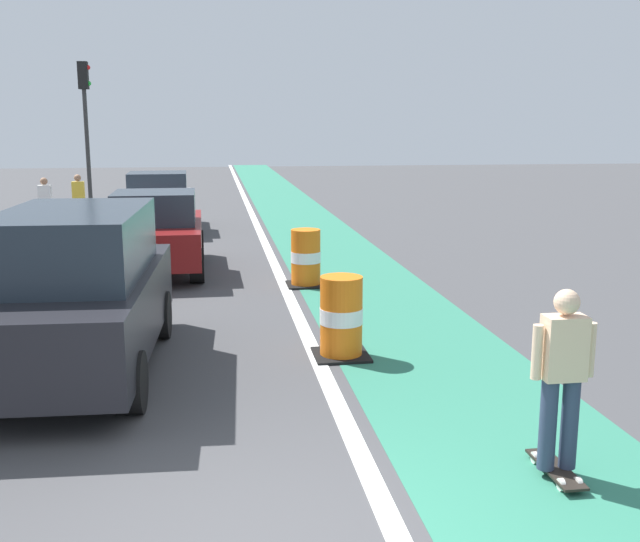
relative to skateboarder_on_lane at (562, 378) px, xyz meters
The scene contains 11 objects.
bike_lane_strip 11.04m from the skateboarder_on_lane, 90.64° to the left, with size 2.50×80.00×0.01m, color #2D755B.
lane_divider_stripe 11.16m from the skateboarder_on_lane, 98.39° to the left, with size 0.20×80.00×0.01m, color silver.
skateboarder_on_lane is the anchor object (origin of this frame).
parked_suv_nearest 5.78m from the skateboarder_on_lane, 142.88° to the left, with size 2.06×4.67×2.04m.
parked_sedan_second 10.68m from the skateboarder_on_lane, 112.66° to the left, with size 1.96×4.12×1.70m.
parked_sedan_third 16.77m from the skateboarder_on_lane, 105.55° to the left, with size 2.01×4.15×1.70m.
traffic_barrel_front 3.88m from the skateboarder_on_lane, 109.53° to the left, with size 0.73×0.73×1.09m.
traffic_barrel_mid 8.17m from the skateboarder_on_lane, 98.50° to the left, with size 0.73×0.73×1.09m.
traffic_light_corner 22.02m from the skateboarder_on_lane, 108.99° to the left, with size 0.41×0.32×5.10m.
pedestrian_crossing 17.27m from the skateboarder_on_lane, 115.82° to the left, with size 0.34×0.20×1.61m.
pedestrian_waiting 18.11m from the skateboarder_on_lane, 112.17° to the left, with size 0.34×0.20×1.61m.
Camera 1 is at (-0.40, -4.68, 3.05)m, focal length 41.45 mm.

